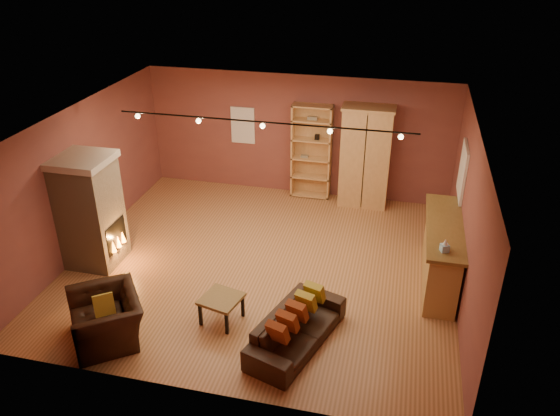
% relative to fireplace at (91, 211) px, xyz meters
% --- Properties ---
extents(floor, '(7.00, 7.00, 0.00)m').
position_rel_fireplace_xyz_m(floor, '(3.04, 0.60, -1.06)').
color(floor, '#975D35').
rests_on(floor, ground).
extents(ceiling, '(7.00, 7.00, 0.00)m').
position_rel_fireplace_xyz_m(ceiling, '(3.04, 0.60, 1.74)').
color(ceiling, brown).
rests_on(ceiling, back_wall).
extents(back_wall, '(7.00, 0.02, 2.80)m').
position_rel_fireplace_xyz_m(back_wall, '(3.04, 3.85, 0.34)').
color(back_wall, brown).
rests_on(back_wall, floor).
extents(left_wall, '(0.02, 6.50, 2.80)m').
position_rel_fireplace_xyz_m(left_wall, '(-0.46, 0.60, 0.34)').
color(left_wall, brown).
rests_on(left_wall, floor).
extents(right_wall, '(0.02, 6.50, 2.80)m').
position_rel_fireplace_xyz_m(right_wall, '(6.54, 0.60, 0.34)').
color(right_wall, brown).
rests_on(right_wall, floor).
extents(fireplace, '(1.01, 0.98, 2.12)m').
position_rel_fireplace_xyz_m(fireplace, '(0.00, 0.00, 0.00)').
color(fireplace, tan).
rests_on(fireplace, floor).
extents(back_window, '(0.56, 0.04, 0.86)m').
position_rel_fireplace_xyz_m(back_window, '(1.74, 3.83, 0.49)').
color(back_window, white).
rests_on(back_window, back_wall).
extents(bookcase, '(0.90, 0.35, 2.19)m').
position_rel_fireplace_xyz_m(bookcase, '(3.39, 3.73, 0.06)').
color(bookcase, tan).
rests_on(bookcase, floor).
extents(armoire, '(1.13, 0.64, 2.29)m').
position_rel_fireplace_xyz_m(armoire, '(4.62, 3.56, 0.09)').
color(armoire, tan).
rests_on(armoire, floor).
extents(bar_counter, '(0.63, 2.38, 1.14)m').
position_rel_fireplace_xyz_m(bar_counter, '(6.24, 0.81, -0.48)').
color(bar_counter, tan).
rests_on(bar_counter, floor).
extents(tissue_box, '(0.16, 0.16, 0.23)m').
position_rel_fireplace_xyz_m(tissue_box, '(6.19, -0.06, 0.17)').
color(tissue_box, '#8EC0E3').
rests_on(tissue_box, bar_counter).
extents(right_window, '(0.05, 0.90, 1.00)m').
position_rel_fireplace_xyz_m(right_window, '(6.51, 2.00, 0.59)').
color(right_window, white).
rests_on(right_window, right_wall).
extents(loveseat, '(1.12, 1.99, 0.78)m').
position_rel_fireplace_xyz_m(loveseat, '(4.13, -1.39, -0.67)').
color(loveseat, black).
rests_on(loveseat, floor).
extents(armchair, '(1.28, 1.36, 1.00)m').
position_rel_fireplace_xyz_m(armchair, '(1.29, -1.94, -0.56)').
color(armchair, black).
rests_on(armchair, floor).
extents(coffee_table, '(0.71, 0.71, 0.45)m').
position_rel_fireplace_xyz_m(coffee_table, '(2.85, -1.13, -0.68)').
color(coffee_table, olive).
rests_on(coffee_table, floor).
extents(track_rail, '(5.20, 0.09, 0.13)m').
position_rel_fireplace_xyz_m(track_rail, '(3.04, 0.80, 1.63)').
color(track_rail, black).
rests_on(track_rail, ceiling).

